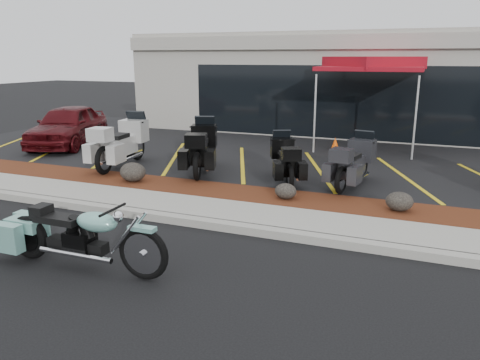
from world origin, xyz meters
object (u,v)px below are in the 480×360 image
at_px(touring_white, 137,136).
at_px(popup_canopy, 372,65).
at_px(hero_cruiser, 143,246).
at_px(traffic_cone, 335,144).
at_px(parked_car, 68,125).

xyz_separation_m(touring_white, popup_canopy, (6.00, 4.55, 1.96)).
distance_m(hero_cruiser, traffic_cone, 9.78).
xyz_separation_m(parked_car, popup_canopy, (9.51, 3.41, 1.99)).
bearing_deg(hero_cruiser, parked_car, 135.66).
bearing_deg(parked_car, popup_canopy, 1.49).
bearing_deg(hero_cruiser, touring_white, 123.43).
xyz_separation_m(hero_cruiser, traffic_cone, (0.89, 9.74, -0.15)).
distance_m(touring_white, traffic_cone, 6.24).
relative_size(touring_white, popup_canopy, 0.74).
height_order(parked_car, popup_canopy, popup_canopy).
relative_size(touring_white, traffic_cone, 5.67).
height_order(hero_cruiser, parked_car, parked_car).
relative_size(parked_car, popup_canopy, 1.21).
distance_m(hero_cruiser, touring_white, 7.53).
bearing_deg(popup_canopy, parked_car, -156.97).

